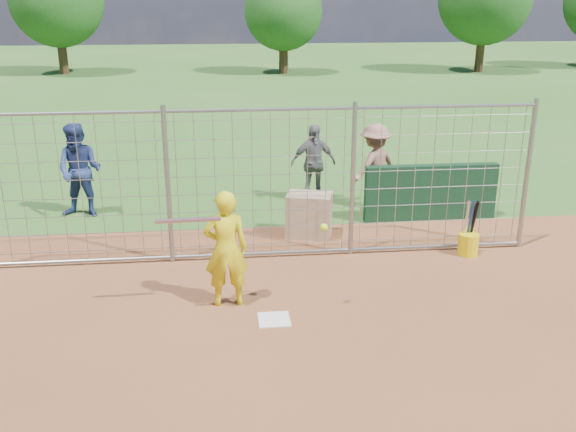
{
  "coord_description": "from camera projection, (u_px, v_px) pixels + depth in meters",
  "views": [
    {
      "loc": [
        -0.65,
        -7.96,
        4.22
      ],
      "look_at": [
        0.3,
        0.8,
        1.15
      ],
      "focal_mm": 40.0,
      "sensor_mm": 36.0,
      "label": 1
    }
  ],
  "objects": [
    {
      "name": "equipment_in_play",
      "position": [
        221.0,
        222.0,
        8.48
      ],
      "size": [
        2.28,
        0.21,
        0.22
      ],
      "color": "silver",
      "rests_on": "ground"
    },
    {
      "name": "bystander_b",
      "position": [
        313.0,
        163.0,
        13.49
      ],
      "size": [
        1.03,
        0.55,
        1.67
      ],
      "primitive_type": "imported",
      "rotation": [
        0.0,
        0.0,
        0.16
      ],
      "color": "slate",
      "rests_on": "ground"
    },
    {
      "name": "bucket_with_bats",
      "position": [
        468.0,
        241.0,
        10.86
      ],
      "size": [
        0.34,
        0.36,
        0.98
      ],
      "color": "yellow",
      "rests_on": "ground"
    },
    {
      "name": "bystander_a",
      "position": [
        80.0,
        171.0,
        12.53
      ],
      "size": [
        1.04,
        0.89,
        1.87
      ],
      "primitive_type": "imported",
      "rotation": [
        0.0,
        0.0,
        -0.22
      ],
      "color": "navy",
      "rests_on": "ground"
    },
    {
      "name": "backstop_fence",
      "position": [
        262.0,
        186.0,
        10.39
      ],
      "size": [
        9.08,
        0.08,
        2.6
      ],
      "color": "gray",
      "rests_on": "ground"
    },
    {
      "name": "home_plate",
      "position": [
        274.0,
        320.0,
        8.74
      ],
      "size": [
        0.43,
        0.43,
        0.02
      ],
      "primitive_type": "cube",
      "color": "silver",
      "rests_on": "ground"
    },
    {
      "name": "dugout_wall",
      "position": [
        431.0,
        192.0,
        12.48
      ],
      "size": [
        2.6,
        0.2,
        1.1
      ],
      "primitive_type": "cube",
      "color": "#11381E",
      "rests_on": "ground"
    },
    {
      "name": "bystander_c",
      "position": [
        374.0,
        166.0,
        13.08
      ],
      "size": [
        1.3,
        1.16,
        1.75
      ],
      "primitive_type": "imported",
      "rotation": [
        0.0,
        0.0,
        3.72
      ],
      "color": "#976352",
      "rests_on": "ground"
    },
    {
      "name": "equipment_bin",
      "position": [
        309.0,
        215.0,
        11.66
      ],
      "size": [
        0.92,
        0.74,
        0.8
      ],
      "primitive_type": "cube",
      "rotation": [
        0.0,
        0.0,
        -0.27
      ],
      "color": "tan",
      "rests_on": "ground"
    },
    {
      "name": "batter",
      "position": [
        226.0,
        249.0,
        8.92
      ],
      "size": [
        0.64,
        0.44,
        1.7
      ],
      "primitive_type": "imported",
      "rotation": [
        0.0,
        0.0,
        3.19
      ],
      "color": "yellow",
      "rests_on": "ground"
    },
    {
      "name": "tree_line",
      "position": [
        285.0,
        3.0,
        34.43
      ],
      "size": [
        44.66,
        6.72,
        6.48
      ],
      "color": "#3F2B19",
      "rests_on": "ground"
    },
    {
      "name": "ground",
      "position": [
        273.0,
        313.0,
        8.93
      ],
      "size": [
        100.0,
        100.0,
        0.0
      ],
      "primitive_type": "plane",
      "color": "#2D591E",
      "rests_on": "ground"
    }
  ]
}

